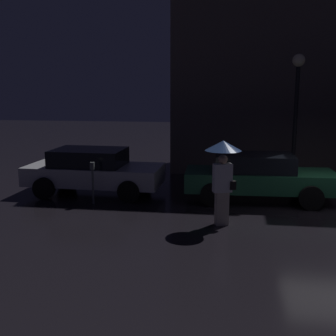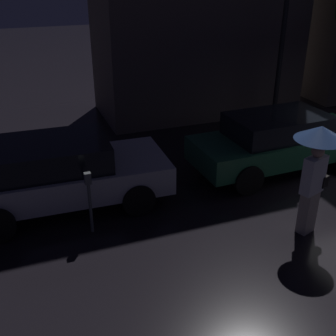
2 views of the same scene
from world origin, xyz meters
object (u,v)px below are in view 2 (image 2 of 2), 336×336
at_px(parking_meter, 89,196).
at_px(street_lamp_near, 284,22).
at_px(pedestrian_with_umbrella, 317,157).
at_px(parked_car_silver, 60,172).
at_px(parked_car_green, 281,141).

height_order(parking_meter, street_lamp_near, street_lamp_near).
xyz_separation_m(pedestrian_with_umbrella, parking_meter, (-3.85, 1.43, -0.79)).
xyz_separation_m(parked_car_silver, pedestrian_with_umbrella, (4.23, -2.64, 0.79)).
xyz_separation_m(parked_car_silver, parked_car_green, (5.27, -0.14, -0.01)).
distance_m(parked_car_silver, street_lamp_near, 7.39).
bearing_deg(parked_car_silver, pedestrian_with_umbrella, -29.98).
xyz_separation_m(parked_car_silver, street_lamp_near, (6.63, 2.19, 2.42)).
distance_m(parked_car_green, street_lamp_near, 3.63).
bearing_deg(pedestrian_with_umbrella, street_lamp_near, -134.63).
height_order(parked_car_silver, pedestrian_with_umbrella, pedestrian_with_umbrella).
bearing_deg(street_lamp_near, parked_car_green, -120.36).
xyz_separation_m(parked_car_green, pedestrian_with_umbrella, (-1.05, -2.50, 0.80)).
relative_size(parking_meter, street_lamp_near, 0.28).
relative_size(parked_car_silver, street_lamp_near, 0.97).
height_order(parked_car_green, street_lamp_near, street_lamp_near).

